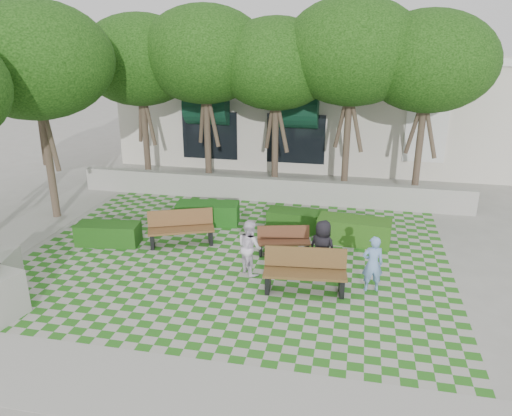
% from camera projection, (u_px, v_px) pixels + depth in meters
% --- Properties ---
extents(ground, '(90.00, 90.00, 0.00)m').
position_uv_depth(ground, '(227.00, 274.00, 13.51)').
color(ground, gray).
rests_on(ground, ground).
extents(lawn, '(12.00, 12.00, 0.00)m').
position_uv_depth(lawn, '(236.00, 258.00, 14.42)').
color(lawn, '#2B721E').
rests_on(lawn, ground).
extents(sidewalk_south, '(16.00, 2.00, 0.01)m').
position_uv_depth(sidewalk_south, '(161.00, 389.00, 9.18)').
color(sidewalk_south, '#9E9B93').
rests_on(sidewalk_south, ground).
extents(sidewalk_west, '(2.00, 12.00, 0.01)m').
position_uv_depth(sidewalk_west, '(16.00, 238.00, 15.81)').
color(sidewalk_west, '#9E9B93').
rests_on(sidewalk_west, ground).
extents(retaining_wall, '(15.00, 0.36, 0.90)m').
position_uv_depth(retaining_wall, '(268.00, 189.00, 19.06)').
color(retaining_wall, '#9E9B93').
rests_on(retaining_wall, ground).
extents(bench_east, '(2.12, 0.89, 1.09)m').
position_uv_depth(bench_east, '(305.00, 272.00, 12.48)').
color(bench_east, brown).
rests_on(bench_east, ground).
extents(bench_mid, '(1.61, 0.86, 0.81)m').
position_uv_depth(bench_mid, '(284.00, 241.00, 14.61)').
color(bench_mid, '#57301E').
rests_on(bench_mid, ground).
extents(bench_west, '(2.09, 1.35, 1.04)m').
position_uv_depth(bench_west, '(181.00, 229.00, 15.21)').
color(bench_west, brown).
rests_on(bench_west, ground).
extents(hedge_east, '(2.28, 1.08, 0.77)m').
position_uv_depth(hedge_east, '(354.00, 231.00, 15.36)').
color(hedge_east, '#255216').
rests_on(hedge_east, ground).
extents(hedge_midright, '(1.94, 0.87, 0.67)m').
position_uv_depth(hedge_midright, '(297.00, 221.00, 16.30)').
color(hedge_midright, '#1A4512').
rests_on(hedge_midright, ground).
extents(hedge_midleft, '(2.16, 1.08, 0.73)m').
position_uv_depth(hedge_midleft, '(208.00, 213.00, 16.85)').
color(hedge_midleft, '#174D14').
rests_on(hedge_midleft, ground).
extents(hedge_west, '(1.97, 0.98, 0.66)m').
position_uv_depth(hedge_west, '(108.00, 234.00, 15.26)').
color(hedge_west, '#194612').
rests_on(hedge_west, ground).
extents(person_blue, '(0.61, 0.46, 1.48)m').
position_uv_depth(person_blue, '(373.00, 264.00, 12.41)').
color(person_blue, '#759AD5').
rests_on(person_blue, ground).
extents(person_dark, '(0.91, 0.77, 1.58)m').
position_uv_depth(person_dark, '(322.00, 249.00, 13.14)').
color(person_dark, black).
rests_on(person_dark, ground).
extents(person_white, '(0.92, 0.92, 1.51)m').
position_uv_depth(person_white, '(250.00, 247.00, 13.33)').
color(person_white, white).
rests_on(person_white, ground).
extents(tree_row, '(17.70, 13.40, 7.41)m').
position_uv_depth(tree_row, '(216.00, 61.00, 17.58)').
color(tree_row, '#47382B').
rests_on(tree_row, ground).
extents(building, '(18.00, 8.92, 5.15)m').
position_uv_depth(building, '(315.00, 106.00, 25.42)').
color(building, beige).
rests_on(building, ground).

